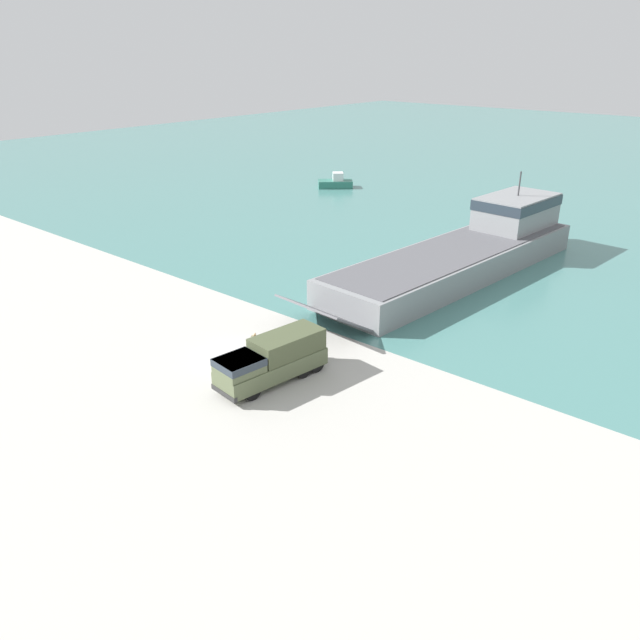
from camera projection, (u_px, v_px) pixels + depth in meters
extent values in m
plane|color=#B7B5AD|center=(240.00, 359.00, 42.34)|extent=(240.00, 240.00, 0.00)
cube|color=gray|center=(455.00, 262.00, 57.32)|extent=(9.85, 31.17, 2.52)
cube|color=#56565B|center=(456.00, 249.00, 56.79)|extent=(9.16, 29.90, 0.08)
cube|color=gray|center=(516.00, 212.00, 63.01)|extent=(5.91, 8.97, 3.26)
cube|color=#28333D|center=(517.00, 202.00, 62.61)|extent=(6.06, 9.07, 0.98)
cylinder|color=#3F3F42|center=(520.00, 184.00, 61.87)|extent=(0.16, 0.16, 2.40)
cube|color=#56565B|center=(323.00, 313.00, 46.01)|extent=(6.68, 4.44, 2.33)
cube|color=#566042|center=(272.00, 367.00, 39.20)|extent=(3.25, 7.69, 1.11)
cube|color=#566042|center=(239.00, 366.00, 37.27)|extent=(2.50, 2.79, 0.92)
cube|color=#28333D|center=(239.00, 362.00, 37.18)|extent=(2.58, 2.82, 0.46)
cube|color=#495236|center=(287.00, 344.00, 39.48)|extent=(2.82, 4.96, 1.38)
cube|color=#2D2D2D|center=(224.00, 393.00, 37.11)|extent=(2.40, 0.54, 0.32)
cylinder|color=black|center=(252.00, 390.00, 37.25)|extent=(0.51, 1.27, 1.24)
cylinder|color=black|center=(233.00, 379.00, 38.56)|extent=(0.51, 1.27, 1.24)
cylinder|color=black|center=(303.00, 369.00, 39.77)|extent=(0.51, 1.27, 1.24)
cylinder|color=black|center=(284.00, 358.00, 41.08)|extent=(0.51, 1.27, 1.24)
cylinder|color=black|center=(316.00, 363.00, 40.46)|extent=(0.51, 1.27, 1.24)
cylinder|color=black|center=(297.00, 353.00, 41.76)|extent=(0.51, 1.27, 1.24)
cylinder|color=#6B664C|center=(254.00, 350.00, 42.64)|extent=(0.14, 0.14, 0.84)
cylinder|color=#6B664C|center=(256.00, 351.00, 42.54)|extent=(0.14, 0.14, 0.84)
cube|color=#6B664C|center=(255.00, 340.00, 42.29)|extent=(0.45, 0.27, 0.67)
sphere|color=tan|center=(255.00, 334.00, 42.11)|extent=(0.23, 0.23, 0.23)
cube|color=#2D7060|center=(335.00, 184.00, 93.57)|extent=(5.46, 5.31, 1.07)
cube|color=silver|center=(338.00, 176.00, 93.13)|extent=(2.33, 2.35, 1.18)
cube|color=#3D4C33|center=(222.00, 361.00, 41.45)|extent=(0.62, 0.72, 0.55)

